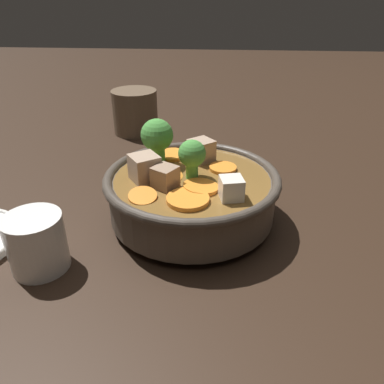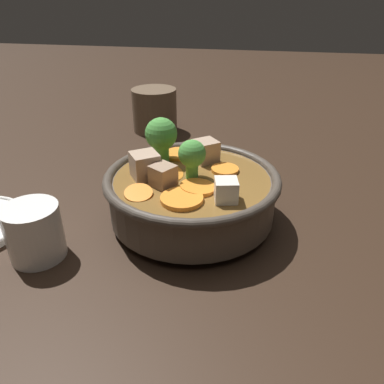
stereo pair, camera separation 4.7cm
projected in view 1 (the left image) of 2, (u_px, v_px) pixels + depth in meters
name	position (u px, v px, depth m)	size (l,w,h in m)	color
ground_plane	(192.00, 219.00, 0.49)	(3.00, 3.00, 0.00)	black
stirfry_bowl	(191.00, 190.00, 0.47)	(0.22, 0.22, 0.12)	#51473D
tea_cup	(37.00, 242.00, 0.40)	(0.06, 0.06, 0.06)	white
dark_mug	(135.00, 111.00, 0.77)	(0.12, 0.09, 0.09)	brown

